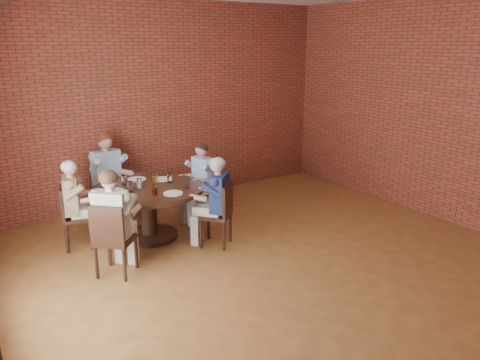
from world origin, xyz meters
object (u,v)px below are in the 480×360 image
chair_b (107,186)px  diner_c (76,205)px  diner_e (216,202)px  diner_a (201,183)px  chair_c (71,215)px  chair_d (112,237)px  diner_b (109,178)px  chair_a (205,190)px  chair_e (221,212)px  smartphone (187,187)px  diner_d (114,223)px  dining_table (148,203)px

chair_b → diner_c: 1.16m
diner_e → diner_a: bearing=-149.3°
diner_e → diner_c: bearing=-73.0°
diner_a → diner_e: bearing=-29.2°
chair_c → chair_d: 1.12m
chair_d → chair_b: bearing=-63.0°
diner_b → chair_c: size_ratio=1.55×
chair_a → chair_e: (-0.32, -1.00, 0.00)m
smartphone → diner_e: bearing=-45.9°
diner_a → chair_b: diner_a is taller
chair_a → diner_d: bearing=-72.2°
chair_e → diner_b: bearing=-105.5°
chair_d → diner_e: bearing=-131.6°
diner_a → diner_d: diner_d is taller
chair_c → chair_e: (1.71, -1.04, 0.01)m
chair_c → diner_c: size_ratio=0.72×
diner_d → diner_e: bearing=-133.8°
dining_table → diner_c: (-0.94, 0.23, 0.08)m
dining_table → chair_e: size_ratio=1.77×
diner_b → diner_e: bearing=-75.2°
dining_table → chair_c: chair_c is taller
diner_b → diner_c: 1.11m
diner_e → chair_d: bearing=-37.2°
diner_c → smartphone: bearing=-96.0°
dining_table → chair_d: 1.19m
dining_table → diner_d: (-0.77, -0.80, 0.12)m
smartphone → dining_table: bearing=171.5°
chair_b → smartphone: bearing=-74.9°
diner_d → smartphone: bearing=-113.3°
chair_e → chair_c: bearing=-73.0°
chair_e → smartphone: (-0.24, 0.52, 0.27)m
diner_d → chair_c: bearing=-33.3°
dining_table → diner_b: size_ratio=1.15×
diner_a → smartphone: 0.69m
chair_a → diner_b: 1.50m
diner_e → smartphone: (-0.19, 0.46, 0.14)m
chair_b → chair_c: chair_b is taller
chair_d → diner_a: bearing=-105.5°
diner_d → chair_e: 1.49m
dining_table → chair_c: bearing=166.4°
diner_a → chair_e: 1.03m
diner_b → smartphone: bearing=-74.0°
dining_table → diner_c: 0.97m
diner_a → chair_e: size_ratio=1.39×
chair_a → chair_c: 2.03m
chair_a → chair_d: bearing=-71.6°
chair_c → smartphone: chair_c is taller
chair_a → diner_d: 2.07m
dining_table → chair_d: size_ratio=1.70×
chair_a → chair_d: size_ratio=0.96×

